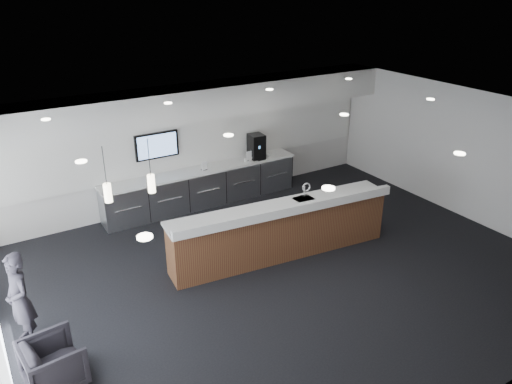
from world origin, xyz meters
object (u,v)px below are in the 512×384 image
service_counter (281,230)px  armchair (54,363)px  coffee_machine (256,146)px  lounge_guest (20,300)px

service_counter → armchair: 4.85m
service_counter → coffee_machine: bearing=73.1°
armchair → service_counter: bearing=-81.2°
armchair → lounge_guest: bearing=3.6°
service_counter → lounge_guest: lounge_guest is taller
coffee_machine → armchair: size_ratio=0.80×
armchair → lounge_guest: (-0.20, 1.16, 0.43)m
service_counter → armchair: size_ratio=6.03×
service_counter → lounge_guest: bearing=-172.9°
service_counter → coffee_machine: size_ratio=7.56×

